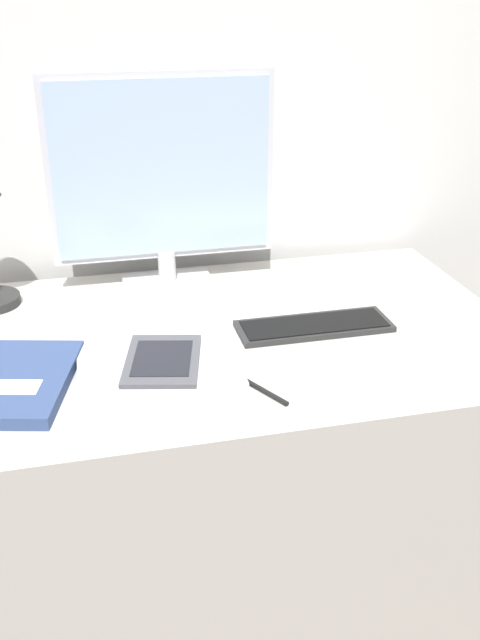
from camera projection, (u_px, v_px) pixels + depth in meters
ground_plane at (236, 623)px, 1.67m from camera, size 10.00×10.00×0.00m
wall_back at (179, 58)px, 1.66m from camera, size 3.60×0.05×2.40m
desk at (224, 470)px, 1.63m from camera, size 1.22×0.76×0.70m
monitor at (163, 177)px, 1.60m from camera, size 0.51×0.11×0.49m
keyboard at (314, 326)px, 1.48m from camera, size 0.32×0.11×0.01m
laptop at (158, 364)px, 1.33m from camera, size 0.30×0.25×0.02m
ereader at (163, 360)px, 1.32m from camera, size 0.17×0.22×0.01m
notebook at (7, 381)px, 1.27m from camera, size 0.28×0.32×0.02m
pen at (258, 387)px, 1.27m from camera, size 0.08×0.14×0.01m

